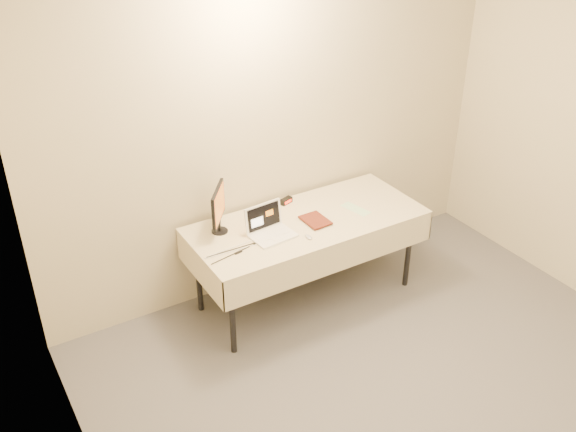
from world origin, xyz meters
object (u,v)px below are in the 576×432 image
monitor (218,207)px  book (306,212)px  table (307,227)px  laptop (269,228)px

monitor → book: monitor is taller
table → monitor: monitor is taller
table → laptop: 0.38m
monitor → book: 0.67m
table → monitor: size_ratio=5.10×
table → monitor: 0.74m
table → monitor: (-0.66, 0.19, 0.28)m
table → book: book is taller
table → book: 0.19m
laptop → table: bearing=-0.3°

